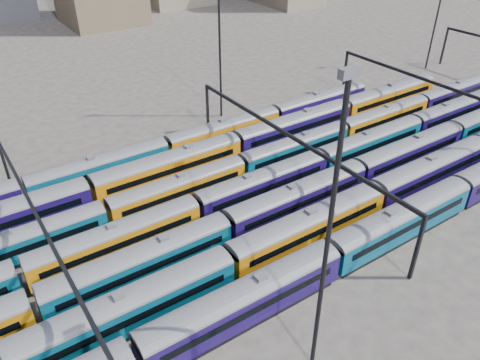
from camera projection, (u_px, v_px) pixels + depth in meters
ground at (222, 214)px, 56.96m from camera, size 500.00×500.00×0.00m
rake_0 at (244, 299)px, 41.69m from camera, size 146.88×3.07×5.17m
rake_1 at (376, 194)px, 55.84m from camera, size 125.21×3.05×5.14m
rake_2 at (226, 225)px, 50.86m from camera, size 120.93×2.95×4.96m
rake_3 at (196, 207)px, 53.96m from camera, size 115.77×2.83×4.75m
rake_4 at (295, 146)px, 66.48m from camera, size 129.91×2.72×4.56m
rake_5 at (90, 189)px, 56.52m from camera, size 127.37×3.11×5.23m
rake_6 at (100, 166)px, 61.57m from camera, size 96.57×2.83×4.76m
gantry_1 at (41, 227)px, 43.86m from camera, size 0.35×40.35×8.03m
gantry_2 at (289, 143)px, 58.04m from camera, size 0.35×40.35×8.03m
gantry_3 at (440, 92)px, 72.22m from camera, size 0.35×40.35×8.03m
mast_2 at (329, 234)px, 31.73m from camera, size 1.40×0.50×25.60m
mast_3 at (220, 34)px, 73.29m from camera, size 1.40×0.50×25.60m
mast_5 at (440, 1)px, 94.14m from camera, size 1.40×0.50×25.60m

